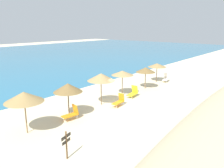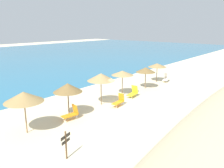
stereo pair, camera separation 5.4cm
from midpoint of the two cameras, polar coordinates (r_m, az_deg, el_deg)
name	(u,v)px [view 1 (the left image)]	position (r m, az deg, el deg)	size (l,w,h in m)	color
ground_plane	(124,105)	(21.36, 2.84, -5.23)	(160.00, 160.00, 0.00)	beige
beach_umbrella_0	(24,97)	(16.20, -21.10, -3.00)	(2.58, 2.58, 2.93)	brown
beach_umbrella_1	(68,88)	(18.35, -10.99, -0.90)	(2.29, 2.29, 2.76)	brown
beach_umbrella_2	(101,77)	(20.75, -2.81, 1.74)	(2.51, 2.51, 2.98)	brown
beach_umbrella_3	(122,73)	(23.82, 2.53, 2.75)	(2.30, 2.30, 2.62)	brown
beach_umbrella_4	(146,70)	(26.77, 8.28, 3.51)	(2.24, 2.24, 2.49)	brown
beach_umbrella_5	(157,65)	(30.31, 11.07, 4.61)	(2.36, 2.36, 2.43)	brown
lounge_chair_0	(166,78)	(30.91, 13.20, 1.40)	(1.54, 0.97, 1.09)	white
lounge_chair_1	(119,101)	(20.97, 1.68, -4.21)	(1.38, 0.67, 1.12)	orange
lounge_chair_2	(133,93)	(23.72, 5.16, -2.12)	(1.38, 0.79, 1.15)	yellow
lounge_chair_3	(72,113)	(18.33, -10.09, -7.17)	(1.35, 0.79, 1.13)	orange
wooden_signpost	(66,142)	(13.08, -11.38, -14.04)	(0.82, 0.27, 1.63)	brown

